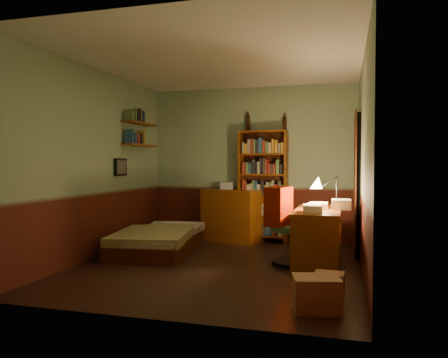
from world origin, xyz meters
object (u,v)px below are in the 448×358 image
(cardboard_box_b, at_px, (329,283))
(dresser, at_px, (232,215))
(mini_stereo, at_px, (226,186))
(desk_lamp, at_px, (337,187))
(bookshelf, at_px, (263,186))
(bed, at_px, (158,233))
(desk, at_px, (318,238))
(cardboard_box_a, at_px, (316,294))
(office_chair, at_px, (293,225))

(cardboard_box_b, bearing_deg, dresser, 122.99)
(mini_stereo, height_order, desk_lamp, desk_lamp)
(mini_stereo, height_order, bookshelf, bookshelf)
(bed, height_order, desk_lamp, desk_lamp)
(dresser, relative_size, desk, 0.72)
(bookshelf, bearing_deg, dresser, -166.76)
(bed, height_order, desk, desk)
(mini_stereo, bearing_deg, desk, -60.32)
(bed, relative_size, bookshelf, 0.99)
(dresser, distance_m, cardboard_box_a, 3.56)
(mini_stereo, distance_m, cardboard_box_a, 3.81)
(bookshelf, height_order, desk_lamp, bookshelf)
(office_chair, bearing_deg, mini_stereo, 144.30)
(cardboard_box_a, bearing_deg, mini_stereo, 117.64)
(office_chair, distance_m, cardboard_box_a, 1.77)
(desk, relative_size, cardboard_box_a, 3.38)
(office_chair, bearing_deg, desk, 19.44)
(bed, xyz_separation_m, cardboard_box_a, (2.45, -2.07, -0.12))
(cardboard_box_b, bearing_deg, bed, 149.61)
(cardboard_box_a, bearing_deg, bed, 139.79)
(desk, bearing_deg, mini_stereo, 136.23)
(desk_lamp, height_order, office_chair, desk_lamp)
(desk_lamp, bearing_deg, cardboard_box_a, -116.36)
(bed, xyz_separation_m, desk, (2.36, -0.37, 0.09))
(dresser, bearing_deg, desk_lamp, -21.37)
(desk_lamp, distance_m, office_chair, 0.72)
(office_chair, xyz_separation_m, cardboard_box_a, (0.40, -1.68, -0.37))
(dresser, height_order, desk_lamp, desk_lamp)
(dresser, bearing_deg, office_chair, -33.35)
(bed, bearing_deg, desk, -15.81)
(desk, height_order, cardboard_box_a, desk)
(dresser, xyz_separation_m, mini_stereo, (-0.14, 0.12, 0.49))
(dresser, relative_size, desk_lamp, 1.76)
(mini_stereo, relative_size, office_chair, 0.22)
(desk, bearing_deg, office_chair, -175.06)
(desk, bearing_deg, dresser, 136.08)
(mini_stereo, distance_m, desk_lamp, 2.42)
(bookshelf, xyz_separation_m, desk, (0.99, -1.55, -0.56))
(desk_lamp, bearing_deg, dresser, 118.50)
(desk, height_order, cardboard_box_b, desk)
(dresser, height_order, office_chair, office_chair)
(bed, bearing_deg, desk_lamp, -13.98)
(desk, distance_m, office_chair, 0.35)
(office_chair, height_order, cardboard_box_b, office_chair)
(bookshelf, xyz_separation_m, desk_lamp, (1.22, -1.50, 0.08))
(dresser, relative_size, mini_stereo, 4.31)
(office_chair, distance_m, cardboard_box_b, 1.28)
(desk, relative_size, cardboard_box_b, 4.68)
(cardboard_box_a, bearing_deg, dresser, 116.63)
(bookshelf, bearing_deg, desk, -53.68)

